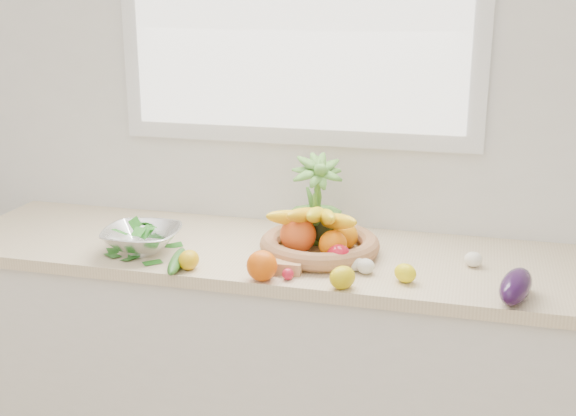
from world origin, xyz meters
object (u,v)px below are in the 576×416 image
(eggplant, at_px, (516,286))
(fruit_basket, at_px, (319,238))
(potted_herb, at_px, (316,202))
(colander_with_spinach, at_px, (142,233))
(cucumber, at_px, (177,261))
(apple, at_px, (339,257))

(eggplant, relative_size, fruit_basket, 0.52)
(eggplant, height_order, potted_herb, potted_herb)
(eggplant, relative_size, colander_with_spinach, 0.76)
(eggplant, xyz_separation_m, fruit_basket, (-0.61, 0.22, 0.01))
(potted_herb, distance_m, colander_with_spinach, 0.58)
(cucumber, distance_m, fruit_basket, 0.46)
(apple, distance_m, fruit_basket, 0.15)
(apple, xyz_separation_m, fruit_basket, (-0.09, 0.12, 0.02))
(cucumber, relative_size, fruit_basket, 0.54)
(cucumber, relative_size, potted_herb, 0.69)
(fruit_basket, bearing_deg, colander_with_spinach, -166.68)
(cucumber, relative_size, colander_with_spinach, 0.79)
(cucumber, bearing_deg, eggplant, 0.50)
(apple, xyz_separation_m, colander_with_spinach, (-0.65, -0.02, 0.03))
(eggplant, bearing_deg, apple, 168.57)
(apple, xyz_separation_m, cucumber, (-0.49, -0.11, -0.02))
(cucumber, xyz_separation_m, fruit_basket, (0.40, 0.23, 0.03))
(eggplant, distance_m, colander_with_spinach, 1.17)
(apple, bearing_deg, eggplant, -11.43)
(apple, distance_m, cucumber, 0.50)
(cucumber, xyz_separation_m, colander_with_spinach, (-0.16, 0.10, 0.05))
(apple, relative_size, colander_with_spinach, 0.29)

